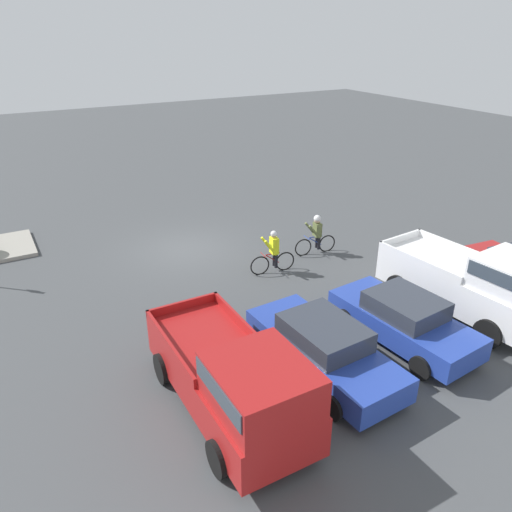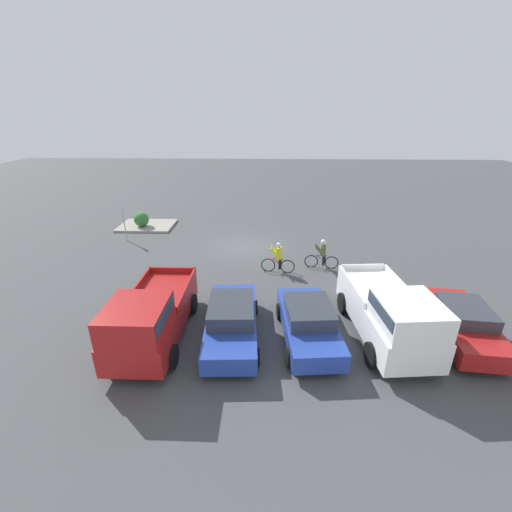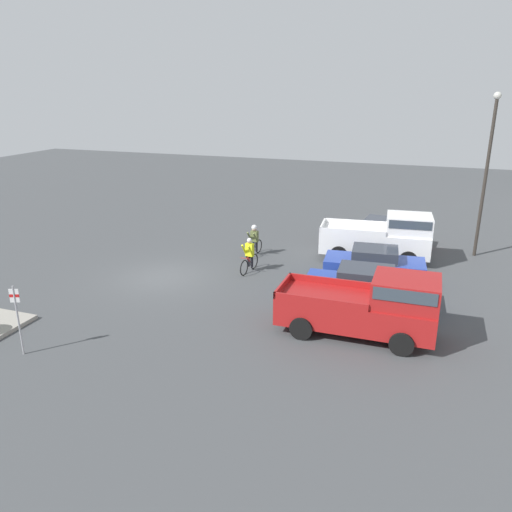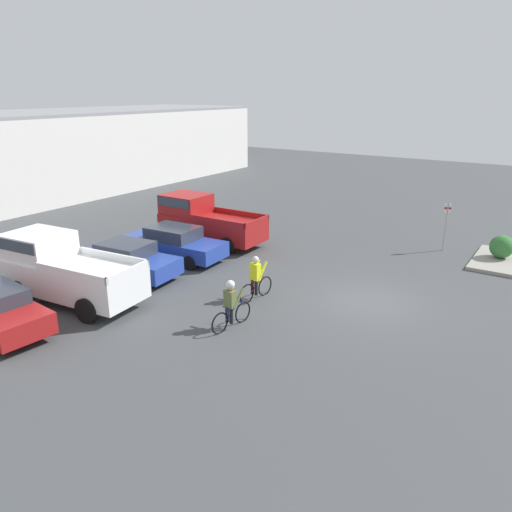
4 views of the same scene
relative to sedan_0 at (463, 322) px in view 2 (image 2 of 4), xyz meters
The scene contains 11 objects.
ground_plane 12.36m from the sedan_0, 46.02° to the right, with size 80.00×80.00×0.00m, color #424447.
sedan_0 is the anchor object (origin of this frame).
pickup_truck_0 2.82m from the sedan_0, ahead, with size 2.62×5.44×2.37m.
sedan_1 5.60m from the sedan_0, ahead, with size 2.26×4.51×1.45m.
sedan_2 8.40m from the sedan_0, ahead, with size 2.17×4.85×1.47m.
pickup_truck_1 11.23m from the sedan_0, ahead, with size 2.26×5.34×2.28m.
cyclist_0 8.51m from the sedan_0, 39.59° to the right, with size 1.75×0.50×1.66m.
cyclist_1 7.35m from the sedan_0, 54.97° to the right, with size 1.78×0.51×1.64m.
fire_lane_sign 18.88m from the sedan_0, 30.84° to the right, with size 0.13×0.29×2.37m.
curb_island 20.21m from the sedan_0, 38.38° to the right, with size 3.78×2.80×0.15m, color gray.
shrub 20.13m from the sedan_0, 37.17° to the right, with size 1.03×1.03×1.03m.
Camera 2 is at (-1.44, 19.56, 7.86)m, focal length 24.00 mm.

